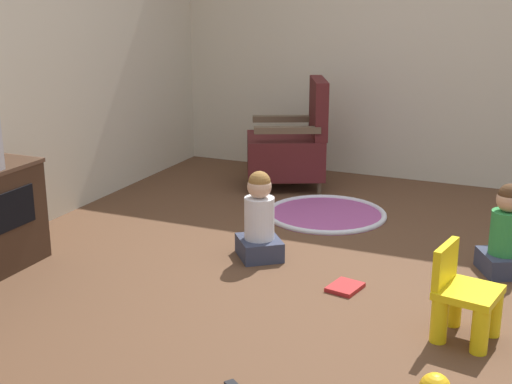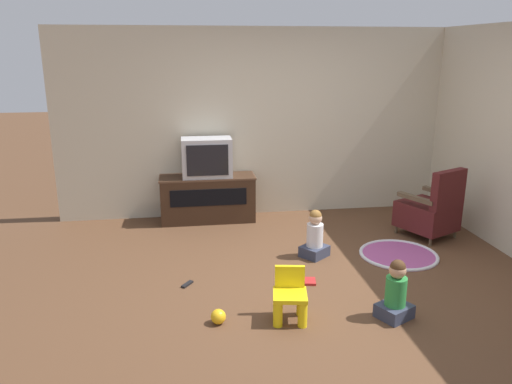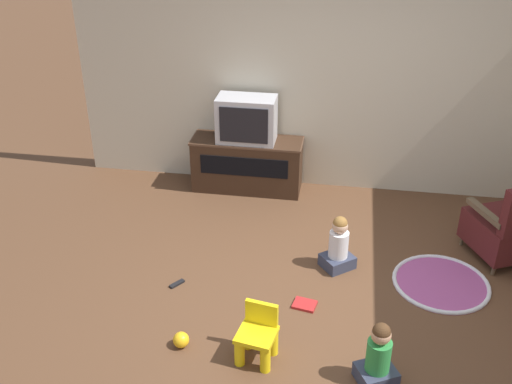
{
  "view_description": "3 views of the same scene",
  "coord_description": "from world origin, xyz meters",
  "px_view_note": "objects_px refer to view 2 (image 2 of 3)",
  "views": [
    {
      "loc": [
        -3.66,
        -1.04,
        1.62
      ],
      "look_at": [
        -0.54,
        0.33,
        0.61
      ],
      "focal_mm": 50.0,
      "sensor_mm": 36.0,
      "label": 1
    },
    {
      "loc": [
        -1.31,
        -4.43,
        2.22
      ],
      "look_at": [
        -0.59,
        0.51,
        0.8
      ],
      "focal_mm": 35.0,
      "sensor_mm": 36.0,
      "label": 2
    },
    {
      "loc": [
        0.07,
        -4.1,
        3.35
      ],
      "look_at": [
        -0.67,
        0.41,
        0.83
      ],
      "focal_mm": 42.0,
      "sensor_mm": 36.0,
      "label": 3
    }
  ],
  "objects_px": {
    "television": "(207,158)",
    "yellow_kid_chair": "(290,299)",
    "tv_cabinet": "(208,198)",
    "black_armchair": "(430,211)",
    "child_watching_left": "(396,293)",
    "book": "(306,281)",
    "remote_control": "(187,284)",
    "child_watching_center": "(315,236)",
    "toy_ball": "(218,317)"
  },
  "relations": [
    {
      "from": "yellow_kid_chair",
      "to": "child_watching_left",
      "type": "relative_size",
      "value": 0.84
    },
    {
      "from": "yellow_kid_chair",
      "to": "remote_control",
      "type": "bearing_deg",
      "value": 148.19
    },
    {
      "from": "yellow_kid_chair",
      "to": "child_watching_center",
      "type": "xyz_separation_m",
      "value": [
        0.55,
        1.28,
        0.04
      ]
    },
    {
      "from": "yellow_kid_chair",
      "to": "toy_ball",
      "type": "xyz_separation_m",
      "value": [
        -0.61,
        0.01,
        -0.13
      ]
    },
    {
      "from": "child_watching_left",
      "to": "remote_control",
      "type": "bearing_deg",
      "value": 126.01
    },
    {
      "from": "toy_ball",
      "to": "black_armchair",
      "type": "bearing_deg",
      "value": 31.49
    },
    {
      "from": "child_watching_center",
      "to": "book",
      "type": "height_order",
      "value": "child_watching_center"
    },
    {
      "from": "tv_cabinet",
      "to": "black_armchair",
      "type": "height_order",
      "value": "black_armchair"
    },
    {
      "from": "toy_ball",
      "to": "tv_cabinet",
      "type": "bearing_deg",
      "value": 88.75
    },
    {
      "from": "black_armchair",
      "to": "child_watching_left",
      "type": "distance_m",
      "value": 2.15
    },
    {
      "from": "child_watching_center",
      "to": "remote_control",
      "type": "relative_size",
      "value": 3.7
    },
    {
      "from": "television",
      "to": "child_watching_left",
      "type": "height_order",
      "value": "television"
    },
    {
      "from": "tv_cabinet",
      "to": "child_watching_left",
      "type": "distance_m",
      "value": 3.14
    },
    {
      "from": "child_watching_left",
      "to": "child_watching_center",
      "type": "height_order",
      "value": "child_watching_center"
    },
    {
      "from": "television",
      "to": "black_armchair",
      "type": "height_order",
      "value": "television"
    },
    {
      "from": "child_watching_left",
      "to": "book",
      "type": "xyz_separation_m",
      "value": [
        -0.59,
        0.76,
        -0.22
      ]
    },
    {
      "from": "tv_cabinet",
      "to": "child_watching_left",
      "type": "height_order",
      "value": "tv_cabinet"
    },
    {
      "from": "toy_ball",
      "to": "child_watching_left",
      "type": "bearing_deg",
      "value": -4.44
    },
    {
      "from": "child_watching_left",
      "to": "television",
      "type": "bearing_deg",
      "value": 90.04
    },
    {
      "from": "toy_ball",
      "to": "book",
      "type": "height_order",
      "value": "toy_ball"
    },
    {
      "from": "television",
      "to": "yellow_kid_chair",
      "type": "xyz_separation_m",
      "value": [
        0.55,
        -2.66,
        -0.68
      ]
    },
    {
      "from": "tv_cabinet",
      "to": "black_armchair",
      "type": "xyz_separation_m",
      "value": [
        2.65,
        -1.0,
        0.02
      ]
    },
    {
      "from": "book",
      "to": "television",
      "type": "bearing_deg",
      "value": -55.68
    },
    {
      "from": "book",
      "to": "black_armchair",
      "type": "bearing_deg",
      "value": -139.48
    },
    {
      "from": "black_armchair",
      "to": "remote_control",
      "type": "bearing_deg",
      "value": -8.21
    },
    {
      "from": "child_watching_center",
      "to": "book",
      "type": "xyz_separation_m",
      "value": [
        -0.25,
        -0.62,
        -0.22
      ]
    },
    {
      "from": "yellow_kid_chair",
      "to": "child_watching_center",
      "type": "height_order",
      "value": "child_watching_center"
    },
    {
      "from": "child_watching_left",
      "to": "yellow_kid_chair",
      "type": "bearing_deg",
      "value": 145.85
    },
    {
      "from": "remote_control",
      "to": "television",
      "type": "bearing_deg",
      "value": 26.99
    },
    {
      "from": "yellow_kid_chair",
      "to": "child_watching_left",
      "type": "distance_m",
      "value": 0.9
    },
    {
      "from": "yellow_kid_chair",
      "to": "book",
      "type": "bearing_deg",
      "value": 75.14
    },
    {
      "from": "child_watching_center",
      "to": "yellow_kid_chair",
      "type": "bearing_deg",
      "value": -152.12
    },
    {
      "from": "child_watching_left",
      "to": "remote_control",
      "type": "distance_m",
      "value": 1.97
    },
    {
      "from": "book",
      "to": "remote_control",
      "type": "height_order",
      "value": "book"
    },
    {
      "from": "child_watching_center",
      "to": "toy_ball",
      "type": "distance_m",
      "value": 1.73
    },
    {
      "from": "television",
      "to": "remote_control",
      "type": "bearing_deg",
      "value": -99.32
    },
    {
      "from": "television",
      "to": "toy_ball",
      "type": "height_order",
      "value": "television"
    },
    {
      "from": "black_armchair",
      "to": "child_watching_left",
      "type": "height_order",
      "value": "black_armchair"
    },
    {
      "from": "black_armchair",
      "to": "child_watching_left",
      "type": "xyz_separation_m",
      "value": [
        -1.21,
        -1.78,
        -0.1
      ]
    },
    {
      "from": "black_armchair",
      "to": "tv_cabinet",
      "type": "bearing_deg",
      "value": -45.91
    },
    {
      "from": "remote_control",
      "to": "book",
      "type": "bearing_deg",
      "value": -58.9
    },
    {
      "from": "black_armchair",
      "to": "yellow_kid_chair",
      "type": "distance_m",
      "value": 2.69
    },
    {
      "from": "black_armchair",
      "to": "child_watching_center",
      "type": "height_order",
      "value": "black_armchair"
    },
    {
      "from": "black_armchair",
      "to": "television",
      "type": "bearing_deg",
      "value": -45.51
    },
    {
      "from": "child_watching_left",
      "to": "book",
      "type": "relative_size",
      "value": 2.43
    },
    {
      "from": "tv_cabinet",
      "to": "yellow_kid_chair",
      "type": "bearing_deg",
      "value": -78.38
    },
    {
      "from": "tv_cabinet",
      "to": "television",
      "type": "distance_m",
      "value": 0.55
    },
    {
      "from": "television",
      "to": "remote_control",
      "type": "relative_size",
      "value": 4.39
    },
    {
      "from": "television",
      "to": "book",
      "type": "relative_size",
      "value": 2.94
    },
    {
      "from": "black_armchair",
      "to": "book",
      "type": "height_order",
      "value": "black_armchair"
    }
  ]
}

